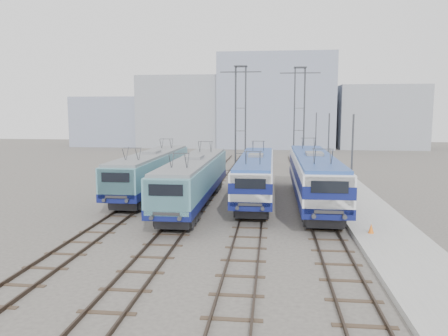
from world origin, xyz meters
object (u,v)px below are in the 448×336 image
locomotive_center_left (194,178)px  mast_rear (316,142)px  locomotive_far_left (151,170)px  safety_cone (371,228)px  locomotive_far_right (314,174)px  catenary_tower_west (241,116)px  catenary_tower_east (299,116)px  locomotive_center_right (256,173)px  mast_mid (328,152)px  mast_front (352,169)px

locomotive_center_left → mast_rear: 23.10m
locomotive_far_left → safety_cone: 19.62m
locomotive_far_right → catenary_tower_west: (-6.75, 14.69, 4.24)m
locomotive_center_left → catenary_tower_east: 20.81m
safety_cone → catenary_tower_west: bearing=111.5°
locomotive_center_right → safety_cone: 12.24m
catenary_tower_west → locomotive_far_right: bearing=-65.3°
locomotive_center_left → mast_mid: size_ratio=2.55×
locomotive_far_left → mast_mid: size_ratio=2.52×
catenary_tower_east → mast_mid: 10.69m
locomotive_far_right → safety_cone: bearing=-74.2°
locomotive_far_left → locomotive_far_right: locomotive_far_right is taller
locomotive_far_right → mast_front: bearing=-70.8°
mast_mid → catenary_tower_east: bearing=101.9°
catenary_tower_east → catenary_tower_west: bearing=-162.9°
mast_front → locomotive_center_left: bearing=161.4°
locomotive_center_left → safety_cone: bearing=-31.5°
locomotive_center_left → locomotive_far_right: size_ratio=0.95×
locomotive_far_left → locomotive_center_right: size_ratio=1.01×
mast_mid → safety_cone: (0.61, -15.38, -2.92)m
locomotive_far_right → safety_cone: size_ratio=33.88×
locomotive_far_left → mast_front: (15.35, -7.92, 1.30)m
locomotive_far_right → mast_rear: mast_rear is taller
catenary_tower_west → mast_front: (8.60, -20.00, -3.14)m
catenary_tower_west → safety_cone: (9.21, -23.38, -6.06)m
locomotive_center_left → mast_mid: mast_mid is taller
mast_mid → mast_rear: bearing=90.0°
mast_front → safety_cone: mast_front is taller
locomotive_far_right → locomotive_far_left: bearing=169.1°
locomotive_center_right → catenary_tower_west: catenary_tower_west is taller
mast_rear → locomotive_center_right: bearing=-110.0°
catenary_tower_east → safety_cone: bearing=-83.9°
catenary_tower_west → mast_mid: catenary_tower_west is taller
locomotive_far_right → mast_mid: size_ratio=2.70×
locomotive_far_right → mast_front: (1.85, -5.31, 1.10)m
locomotive_center_right → mast_front: 9.22m
locomotive_far_left → locomotive_center_left: (4.50, -4.27, 0.03)m
locomotive_center_right → mast_mid: size_ratio=2.49×
locomotive_far_left → locomotive_center_left: locomotive_center_left is taller
locomotive_center_right → locomotive_far_right: (4.50, -1.25, 0.18)m
locomotive_far_right → mast_rear: 18.81m
catenary_tower_west → mast_front: bearing=-66.7°
mast_rear → mast_mid: bearing=-90.0°
locomotive_far_left → catenary_tower_east: catenary_tower_east is taller
catenary_tower_east → locomotive_center_left: bearing=-115.5°
locomotive_center_right → catenary_tower_east: size_ratio=1.45×
catenary_tower_east → mast_mid: (2.10, -10.00, -3.14)m
locomotive_center_right → safety_cone: bearing=-55.0°
catenary_tower_east → safety_cone: 26.23m
locomotive_center_left → catenary_tower_west: (2.25, 16.35, 4.41)m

